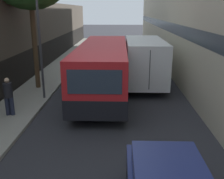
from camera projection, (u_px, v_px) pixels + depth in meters
ground_plane at (113, 95)px, 15.02m from camera, size 150.00×150.00×0.00m
sidewalk_left at (34, 93)px, 15.14m from camera, size 2.36×60.00×0.15m
bus at (103, 67)px, 15.01m from camera, size 2.61×10.26×2.82m
box_truck at (143, 58)px, 17.63m from camera, size 2.30×8.49×2.89m
panel_van at (104, 48)px, 26.30m from camera, size 1.98×4.03×1.86m
pedestrian at (8, 95)px, 11.53m from camera, size 0.40×0.38×1.71m
street_lamp at (37, 3)px, 12.70m from camera, size 0.36×0.80×6.98m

